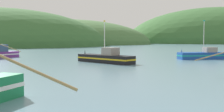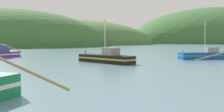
% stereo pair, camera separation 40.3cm
% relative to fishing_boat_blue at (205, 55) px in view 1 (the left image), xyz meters
% --- Properties ---
extents(hill_far_left, '(130.86, 104.69, 38.34)m').
position_rel_fishing_boat_blue_xyz_m(hill_far_left, '(-37.34, 158.97, -0.77)').
color(hill_far_left, '#47703D').
rests_on(hill_far_left, ground).
extents(hill_mid_right, '(194.38, 155.50, 73.44)m').
position_rel_fishing_boat_blue_xyz_m(hill_mid_right, '(115.18, 214.80, -0.77)').
color(hill_mid_right, '#386633').
rests_on(hill_mid_right, ground).
extents(fishing_boat_blue, '(10.39, 3.41, 7.27)m').
position_rel_fishing_boat_blue_xyz_m(fishing_boat_blue, '(0.00, 0.00, 0.00)').
color(fishing_boat_blue, '#19479E').
rests_on(fishing_boat_blue, ground).
extents(fishing_boat_black, '(8.81, 9.62, 6.67)m').
position_rel_fishing_boat_blue_xyz_m(fishing_boat_black, '(-19.16, -5.96, 0.01)').
color(fishing_boat_black, black).
rests_on(fishing_boat_black, ground).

